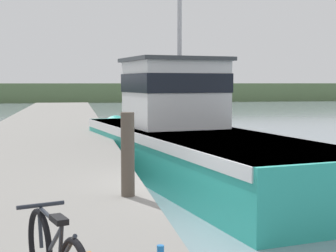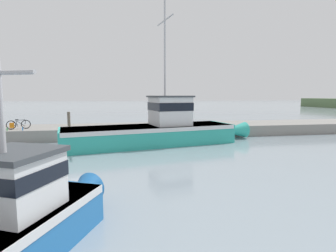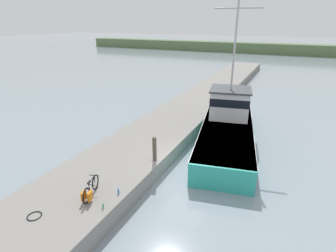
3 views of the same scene
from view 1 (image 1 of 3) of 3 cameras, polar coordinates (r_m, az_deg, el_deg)
The scene contains 5 objects.
ground_plane at distance 9.97m, azimuth 4.09°, elevation -11.69°, with size 320.00×320.00×0.00m, color #84939E.
dock_pier at distance 9.62m, azimuth -17.15°, elevation -9.58°, with size 4.80×80.00×0.95m, color gray.
far_shoreline at distance 82.47m, azimuth 12.85°, elevation 3.70°, with size 180.00×5.00×2.70m, color #567047.
fishing_boat_main at distance 15.62m, azimuth 2.03°, elevation -1.26°, with size 5.79×14.97×10.80m.
mooring_post at distance 8.54m, azimuth -4.49°, elevation -3.16°, with size 0.23×0.23×1.40m, color #51473D.
Camera 1 is at (-2.39, -9.25, 2.84)m, focal length 55.00 mm.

